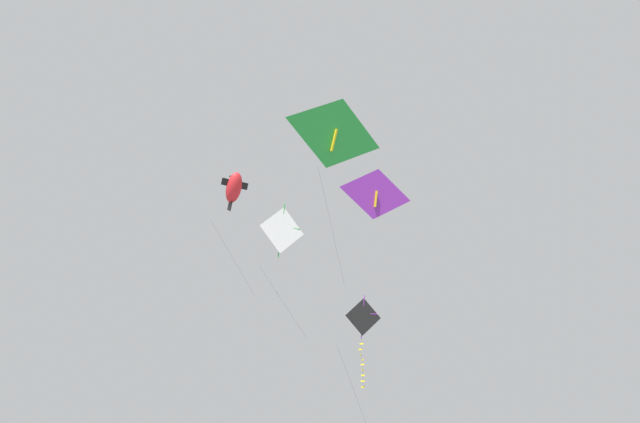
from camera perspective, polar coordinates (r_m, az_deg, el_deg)
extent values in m
cube|color=white|center=(29.22, -3.66, -1.79)|extent=(0.69, 2.29, 2.35)
cylinder|color=green|center=(29.25, -3.70, -1.80)|extent=(0.52, 0.26, 2.69)
cylinder|color=green|center=(29.30, -3.65, -1.41)|extent=(0.47, 1.87, 0.05)
cylinder|color=#47474C|center=(29.49, -3.58, -8.54)|extent=(0.85, 2.29, 3.68)
ellipsoid|color=red|center=(27.15, -8.21, 2.27)|extent=(1.36, 0.99, 1.52)
cube|color=black|center=(27.04, -8.86, 2.78)|extent=(0.32, 0.54, 0.29)
cube|color=black|center=(27.25, -7.42, 2.47)|extent=(0.32, 0.54, 0.29)
cube|color=black|center=(27.19, -8.60, 0.56)|extent=(0.59, 0.21, 0.60)
sphere|color=black|center=(27.34, -8.53, 3.33)|extent=(0.17, 0.15, 0.15)
sphere|color=black|center=(27.45, -7.78, 3.17)|extent=(0.17, 0.15, 0.15)
cylinder|color=#47474C|center=(27.53, -8.43, -4.24)|extent=(0.62, 2.22, 3.76)
cube|color=black|center=(26.91, 4.14, -9.98)|extent=(0.30, 1.65, 1.64)
cylinder|color=purple|center=(26.94, 4.11, -9.98)|extent=(0.46, 0.14, 1.87)
cylinder|color=purple|center=(26.94, 4.13, -9.68)|extent=(0.04, 1.34, 0.04)
cylinder|color=#47474C|center=(26.85, 3.98, -12.25)|extent=(0.01, 0.02, 0.23)
cube|color=yellow|center=(26.83, 3.99, -12.48)|extent=(0.11, 0.15, 0.06)
cylinder|color=#47474C|center=(26.85, 3.93, -12.74)|extent=(0.04, 0.12, 0.23)
cube|color=yellow|center=(26.87, 3.87, -13.00)|extent=(0.05, 0.17, 0.06)
cylinder|color=#47474C|center=(26.86, 3.90, -13.24)|extent=(0.03, 0.02, 0.23)
cube|color=yellow|center=(26.84, 3.92, -13.48)|extent=(0.16, 0.10, 0.06)
cylinder|color=#47474C|center=(26.81, 3.99, -13.71)|extent=(0.06, 0.06, 0.23)
cube|color=yellow|center=(26.77, 4.07, -13.94)|extent=(0.17, 0.05, 0.06)
cylinder|color=#47474C|center=(26.68, 4.08, -14.15)|extent=(0.05, 0.15, 0.23)
cube|color=yellow|center=(26.58, 4.09, -14.36)|extent=(0.12, 0.15, 0.06)
cylinder|color=#47474C|center=(26.54, 4.09, -14.60)|extent=(0.03, 0.05, 0.23)
cube|color=yellow|center=(26.50, 4.09, -14.83)|extent=(0.15, 0.12, 0.06)
cylinder|color=#47474C|center=(26.50, 4.10, -15.08)|extent=(0.02, 0.03, 0.23)
cube|color=yellow|center=(26.49, 4.11, -15.32)|extent=(0.12, 0.15, 0.06)
cylinder|color=#47474C|center=(26.52, 4.11, -15.58)|extent=(0.02, 0.10, 0.23)
cube|color=yellow|center=(26.55, 4.10, -15.84)|extent=(0.07, 0.17, 0.06)
cylinder|color=#47474C|center=(26.60, 4.11, -16.10)|extent=(0.05, 0.14, 0.23)
cube|color=yellow|center=(26.65, 4.12, -16.36)|extent=(0.03, 0.17, 0.06)
cylinder|color=#47474C|center=(27.55, 4.26, -19.13)|extent=(0.70, 2.25, 6.49)
pyramid|color=purple|center=(34.33, 5.30, 1.61)|extent=(1.32, 3.33, 2.01)
cube|color=yellow|center=(34.44, 5.11, 1.15)|extent=(1.02, 0.27, 1.13)
cube|color=yellow|center=(34.51, 5.44, 3.05)|extent=(0.27, 0.82, 0.22)
pyramid|color=green|center=(27.44, 1.33, 7.40)|extent=(2.24, 3.76, 2.08)
cube|color=yellow|center=(27.58, 0.98, 6.82)|extent=(1.19, 0.48, 1.32)
cube|color=yellow|center=(27.61, 1.79, 9.36)|extent=(0.45, 0.90, 0.24)
cylinder|color=#47474C|center=(26.49, 0.99, -0.99)|extent=(0.41, 1.09, 5.79)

